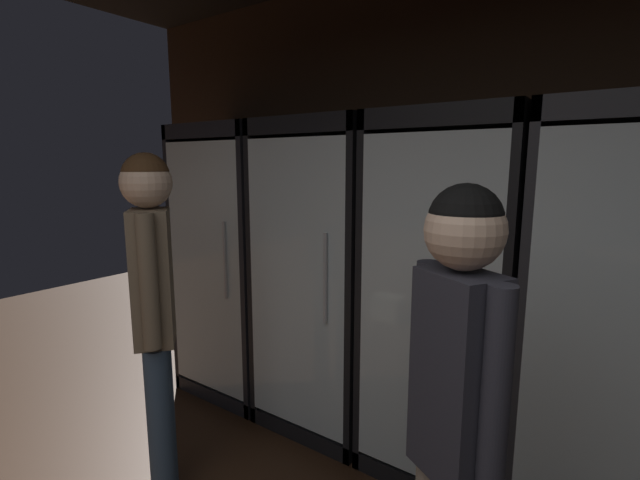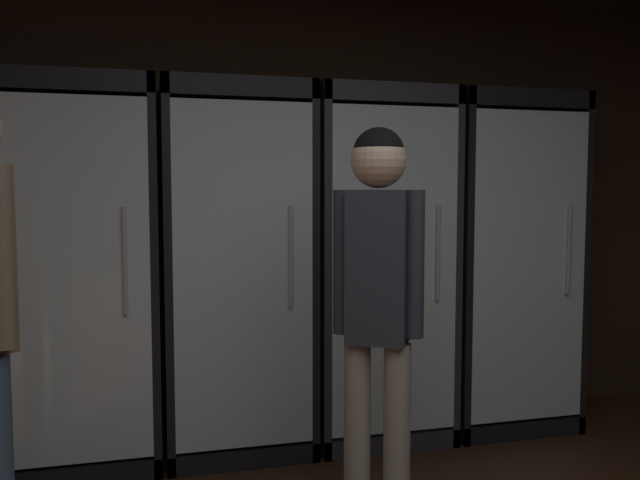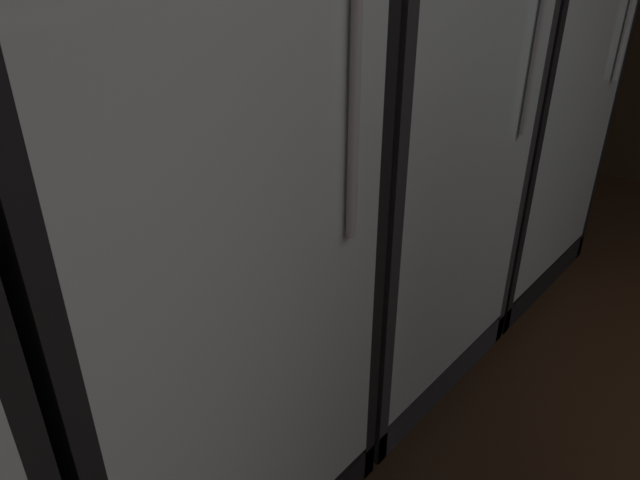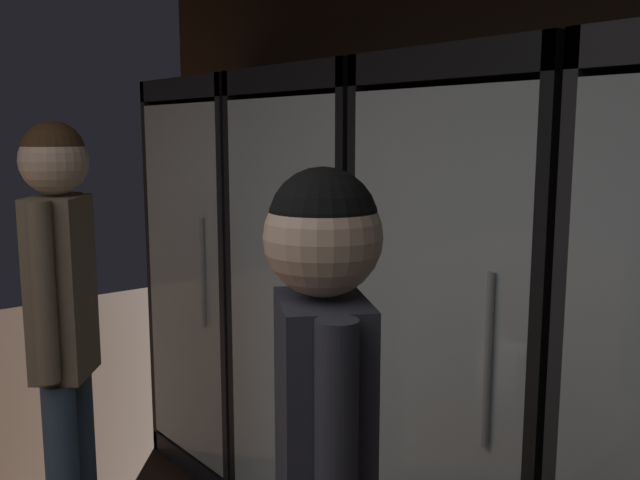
{
  "view_description": "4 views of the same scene",
  "coord_description": "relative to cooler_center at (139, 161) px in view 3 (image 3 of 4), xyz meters",
  "views": [
    {
      "loc": [
        0.41,
        0.48,
        1.68
      ],
      "look_at": [
        -1.05,
        2.51,
        1.25
      ],
      "focal_mm": 25.18,
      "sensor_mm": 36.0,
      "label": 1
    },
    {
      "loc": [
        -0.81,
        -0.72,
        1.39
      ],
      "look_at": [
        0.0,
        2.41,
        1.14
      ],
      "focal_mm": 36.51,
      "sensor_mm": 36.0,
      "label": 2
    },
    {
      "loc": [
        -0.99,
        1.76,
        1.39
      ],
      "look_at": [
        -0.03,
        2.58,
        0.69
      ],
      "focal_mm": 34.27,
      "sensor_mm": 36.0,
      "label": 3
    },
    {
      "loc": [
        0.98,
        0.88,
        1.69
      ],
      "look_at": [
        -1.06,
        2.54,
        1.28
      ],
      "focal_mm": 38.85,
      "sensor_mm": 36.0,
      "label": 4
    }
  ],
  "objects": [
    {
      "name": "cooler_right",
      "position": [
        0.78,
        0.0,
        -0.01
      ],
      "size": [
        0.76,
        0.59,
        1.94
      ],
      "color": "#2B2B30",
      "rests_on": "ground"
    },
    {
      "name": "cooler_far_right",
      "position": [
        1.57,
        -0.0,
        -0.0
      ],
      "size": [
        0.76,
        0.59,
        1.94
      ],
      "color": "black",
      "rests_on": "ground"
    },
    {
      "name": "cooler_center",
      "position": [
        0.0,
        0.0,
        0.0
      ],
      "size": [
        0.76,
        0.59,
        1.94
      ],
      "color": "black",
      "rests_on": "ground"
    }
  ]
}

